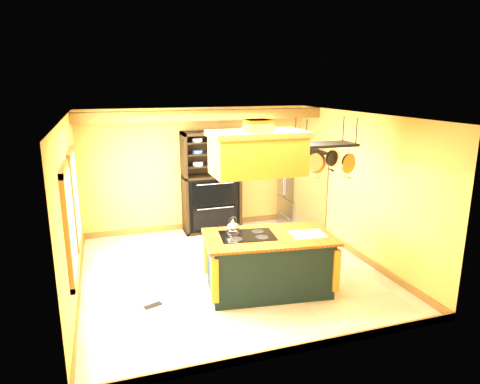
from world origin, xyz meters
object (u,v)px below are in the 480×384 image
hutch (211,192)px  pot_rack (325,153)px  refrigerator (301,193)px  range_hood (258,151)px  kitchen_island (268,263)px

hutch → pot_rack: bearing=-71.5°
pot_rack → refrigerator: 2.87m
range_hood → hutch: bearing=88.7°
kitchen_island → pot_rack: bearing=7.2°
range_hood → pot_rack: same height
range_hood → hutch: 3.40m
range_hood → pot_rack: (1.11, -0.00, -0.07)m
kitchen_island → range_hood: range_hood is taller
refrigerator → hutch: hutch is taller
range_hood → refrigerator: size_ratio=0.79×
range_hood → kitchen_island: bearing=0.3°
range_hood → hutch: size_ratio=0.64×
range_hood → pot_rack: 1.11m
pot_rack → range_hood: bearing=180.0°
kitchen_island → hutch: hutch is taller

